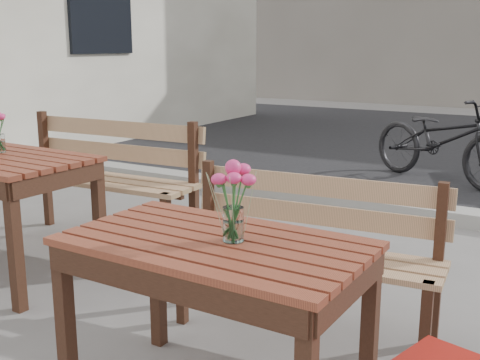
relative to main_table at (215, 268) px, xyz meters
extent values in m
cube|color=#999791|center=(0.15, 3.13, -0.53)|extent=(30.00, 0.25, 0.12)
cube|color=#592617|center=(0.00, 0.00, 0.10)|extent=(1.17, 0.70, 0.03)
cube|color=black|center=(-0.53, -0.28, -0.25)|extent=(0.06, 0.06, 0.68)
cube|color=black|center=(-0.52, 0.30, -0.25)|extent=(0.06, 0.06, 0.68)
cube|color=black|center=(0.53, 0.28, -0.25)|extent=(0.06, 0.06, 0.68)
cube|color=#94734D|center=(0.04, 0.74, -0.17)|extent=(1.37, 0.49, 0.03)
cube|color=#94734D|center=(0.02, 0.94, 0.06)|extent=(1.34, 0.15, 0.36)
cube|color=black|center=(-0.56, 0.53, -0.37)|extent=(0.05, 0.05, 0.44)
cube|color=black|center=(0.66, 0.65, -0.37)|extent=(0.05, 0.05, 0.44)
cube|color=black|center=(-0.59, 0.84, -0.19)|extent=(0.05, 0.05, 0.82)
cube|color=black|center=(0.64, 0.95, -0.19)|extent=(0.05, 0.05, 0.82)
cylinder|color=white|center=(0.07, 0.02, 0.18)|extent=(0.08, 0.08, 0.13)
cylinder|color=#2C6E31|center=(0.07, 0.02, 0.25)|extent=(0.05, 0.05, 0.26)
cube|color=black|center=(-1.41, 0.21, -0.23)|extent=(0.06, 0.06, 0.74)
cube|color=black|center=(-1.39, 0.83, -0.23)|extent=(0.06, 0.06, 0.74)
cube|color=#94734D|center=(-1.83, 1.29, -0.11)|extent=(1.54, 0.49, 0.03)
cube|color=#94734D|center=(-1.84, 1.51, 0.14)|extent=(1.52, 0.11, 0.41)
cube|color=black|center=(-2.51, 1.08, -0.34)|extent=(0.06, 0.06, 0.50)
cube|color=black|center=(-1.12, 1.15, -0.34)|extent=(0.06, 0.06, 0.50)
cube|color=black|center=(-2.53, 1.42, -0.13)|extent=(0.06, 0.06, 0.92)
cube|color=black|center=(-1.14, 1.49, -0.13)|extent=(0.06, 0.06, 0.92)
cylinder|color=white|center=(-2.01, 0.63, 0.23)|extent=(0.07, 0.07, 0.12)
imported|color=black|center=(-0.14, 4.63, -0.14)|extent=(1.83, 1.31, 0.91)
camera|label=1|loc=(1.18, -1.83, 0.84)|focal=45.00mm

